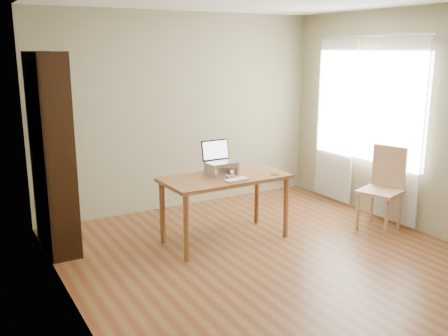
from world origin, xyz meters
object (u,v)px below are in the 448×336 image
at_px(desk, 225,185).
at_px(keyboard, 237,180).
at_px(laptop, 219,157).
at_px(cat, 223,168).
at_px(bookshelf, 52,153).
at_px(chair, 385,185).

xyz_separation_m(desk, keyboard, (0.02, -0.22, 0.11)).
xyz_separation_m(laptop, cat, (0.04, -0.03, -0.13)).
bearing_deg(cat, bookshelf, 165.72).
distance_m(bookshelf, laptop, 1.79).
bearing_deg(desk, keyboard, -86.80).
relative_size(desk, keyboard, 4.64).
bearing_deg(cat, desk, -103.12).
relative_size(bookshelf, cat, 4.35).
relative_size(desk, laptop, 4.07).
xyz_separation_m(desk, laptop, (-0.00, 0.14, 0.29)).
bearing_deg(keyboard, desk, 87.35).
height_order(bookshelf, desk, bookshelf).
relative_size(laptop, keyboard, 1.14).
xyz_separation_m(keyboard, cat, (0.02, 0.33, 0.06)).
xyz_separation_m(bookshelf, laptop, (1.68, -0.60, -0.11)).
relative_size(bookshelf, chair, 2.11).
height_order(desk, laptop, laptop).
bearing_deg(cat, keyboard, -87.68).
distance_m(desk, laptop, 0.32).
distance_m(cat, chair, 1.97).
bearing_deg(desk, cat, 69.65).
distance_m(keyboard, chair, 1.88).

